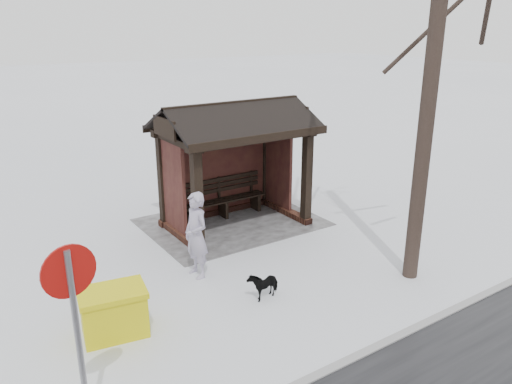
% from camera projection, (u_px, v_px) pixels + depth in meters
% --- Properties ---
extents(ground, '(120.00, 120.00, 0.00)m').
position_uv_depth(ground, '(236.00, 225.00, 12.50)').
color(ground, silver).
rests_on(ground, ground).
extents(kerb, '(120.00, 0.15, 0.06)m').
position_uv_depth(kerb, '(412.00, 330.00, 8.16)').
color(kerb, gray).
rests_on(kerb, ground).
extents(trampled_patch, '(4.20, 3.20, 0.02)m').
position_uv_depth(trampled_patch, '(232.00, 222.00, 12.65)').
color(trampled_patch, gray).
rests_on(trampled_patch, ground).
extents(bus_shelter, '(3.60, 2.40, 3.09)m').
position_uv_depth(bus_shelter, '(231.00, 139.00, 11.93)').
color(bus_shelter, '#371A14').
rests_on(bus_shelter, ground).
extents(pedestrian, '(0.46, 0.66, 1.74)m').
position_uv_depth(pedestrian, '(196.00, 235.00, 9.71)').
color(pedestrian, '#A49BB6').
rests_on(pedestrian, ground).
extents(dog, '(0.66, 0.39, 0.52)m').
position_uv_depth(dog, '(263.00, 284.00, 9.12)').
color(dog, black).
rests_on(dog, ground).
extents(grit_bin, '(1.15, 0.88, 0.80)m').
position_uv_depth(grit_bin, '(114.00, 312.00, 7.96)').
color(grit_bin, '#CDC30C').
rests_on(grit_bin, ground).
extents(road_sign, '(0.63, 0.14, 2.49)m').
position_uv_depth(road_sign, '(73.00, 303.00, 5.62)').
color(road_sign, gray).
rests_on(road_sign, ground).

